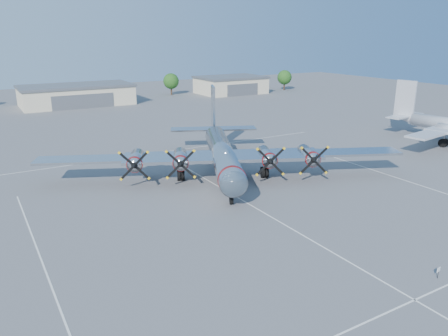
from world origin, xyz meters
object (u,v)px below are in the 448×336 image
hangar_center (77,95)px  info_placard (439,271)px  hangar_east (231,85)px  tree_east (171,81)px  tree_far_east (284,77)px  main_bomber_b29 (222,174)px

hangar_center → info_placard: bearing=-87.8°
hangar_east → tree_east: bearing=161.5°
tree_far_east → main_bomber_b29: size_ratio=0.14×
hangar_center → tree_far_east: 68.05m
tree_far_east → main_bomber_b29: 95.55m
hangar_east → info_placard: (-43.97, -102.97, -2.06)m
tree_east → main_bomber_b29: 82.47m
info_placard → tree_far_east: bearing=47.0°
tree_east → tree_far_east: bearing=-11.9°
hangar_center → info_placard: 103.07m
main_bomber_b29 → info_placard: 31.28m
tree_far_east → info_placard: 119.61m
tree_east → tree_far_east: same height
hangar_east → main_bomber_b29: hangar_east is taller
hangar_center → tree_far_east: (68.00, -1.96, 1.51)m
tree_far_east → hangar_center: bearing=178.3°
hangar_east → info_placard: hangar_east is taller
tree_far_east → info_placard: bearing=-122.3°
info_placard → main_bomber_b29: bearing=81.6°
tree_east → main_bomber_b29: size_ratio=0.14×
hangar_center → tree_east: (30.00, 6.04, 1.51)m
tree_east → info_placard: 112.11m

